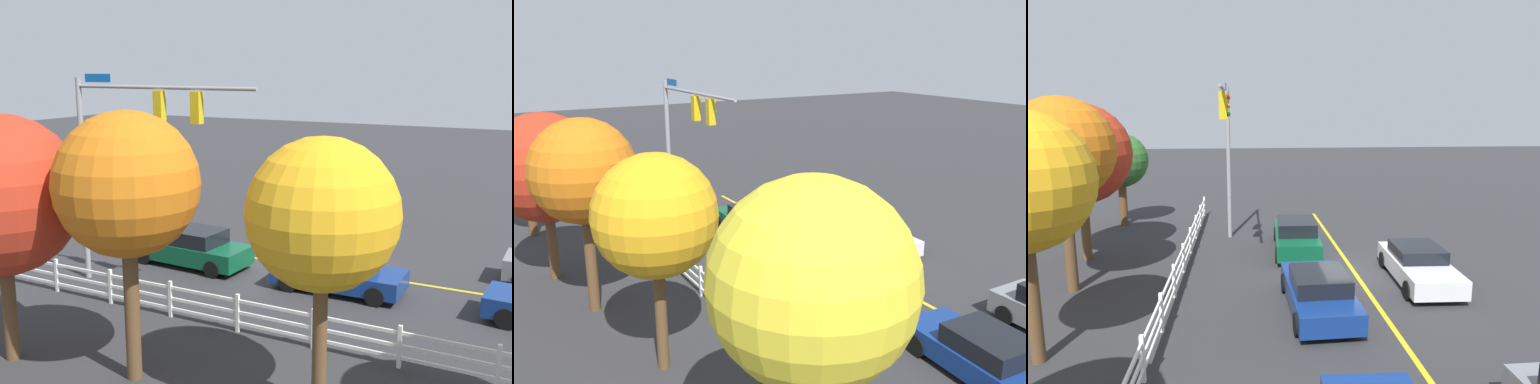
% 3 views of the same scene
% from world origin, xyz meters
% --- Properties ---
extents(ground_plane, '(120.00, 120.00, 0.00)m').
position_xyz_m(ground_plane, '(0.00, 0.00, 0.00)').
color(ground_plane, '#2D2D30').
extents(lane_center_stripe, '(28.00, 0.16, 0.01)m').
position_xyz_m(lane_center_stripe, '(-4.00, 0.00, 0.00)').
color(lane_center_stripe, gold).
rests_on(lane_center_stripe, ground_plane).
extents(signal_assembly, '(7.05, 0.38, 7.32)m').
position_xyz_m(signal_assembly, '(3.36, 4.88, 5.13)').
color(signal_assembly, gray).
rests_on(signal_assembly, ground_plane).
extents(car_1, '(4.81, 2.11, 1.45)m').
position_xyz_m(car_1, '(2.84, 1.91, 0.69)').
color(car_1, '#0C4C2D').
rests_on(car_1, ground_plane).
extents(car_2, '(4.62, 2.05, 1.39)m').
position_xyz_m(car_2, '(-10.30, 1.92, 0.67)').
color(car_2, navy).
rests_on(car_2, ground_plane).
extents(car_3, '(4.60, 2.09, 1.30)m').
position_xyz_m(car_3, '(-1.16, -2.06, 0.63)').
color(car_3, silver).
rests_on(car_3, ground_plane).
extents(car_4, '(4.48, 2.02, 1.31)m').
position_xyz_m(car_4, '(-3.25, 1.94, 0.64)').
color(car_4, navy).
rests_on(car_4, ground_plane).
extents(white_rail_fence, '(26.10, 0.10, 1.15)m').
position_xyz_m(white_rail_fence, '(-3.00, 6.52, 0.60)').
color(white_rail_fence, white).
rests_on(white_rail_fence, ground_plane).
extents(tree_0, '(3.33, 3.33, 6.16)m').
position_xyz_m(tree_0, '(-5.46, 9.26, 4.47)').
color(tree_0, brown).
rests_on(tree_0, ground_plane).
extents(tree_1, '(4.09, 4.09, 6.45)m').
position_xyz_m(tree_1, '(2.59, 10.75, 4.38)').
color(tree_1, brown).
rests_on(tree_1, ground_plane).
extents(tree_2, '(3.45, 3.45, 6.60)m').
position_xyz_m(tree_2, '(-0.91, 10.08, 4.84)').
color(tree_2, brown).
rests_on(tree_2, ground_plane).
extents(tree_3, '(3.56, 3.56, 6.86)m').
position_xyz_m(tree_3, '(-11.96, 8.83, 5.04)').
color(tree_3, brown).
rests_on(tree_3, ground_plane).
extents(tree_4, '(2.90, 2.90, 4.97)m').
position_xyz_m(tree_4, '(8.40, 10.72, 3.48)').
color(tree_4, brown).
rests_on(tree_4, ground_plane).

